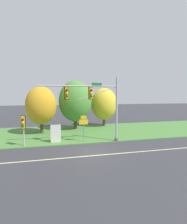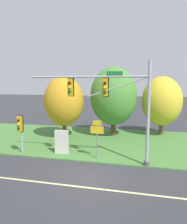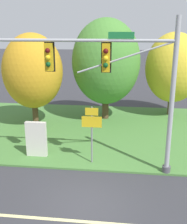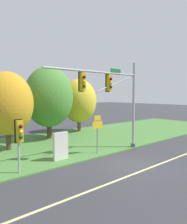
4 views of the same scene
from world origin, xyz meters
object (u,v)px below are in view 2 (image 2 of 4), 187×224
at_px(pedestrian_signal_near_kerb, 20,126).
at_px(tree_nearest_road, 64,101).
at_px(route_sign_post, 97,133).
at_px(tree_left_of_mast, 114,96).
at_px(info_kiosk, 62,142).
at_px(traffic_signal_mast, 113,99).
at_px(tree_behind_signpost, 162,101).

relative_size(pedestrian_signal_near_kerb, tree_nearest_road, 0.49).
distance_m(pedestrian_signal_near_kerb, tree_nearest_road, 6.20).
height_order(route_sign_post, tree_left_of_mast, tree_left_of_mast).
height_order(tree_nearest_road, info_kiosk, tree_nearest_road).
height_order(traffic_signal_mast, pedestrian_signal_near_kerb, traffic_signal_mast).
relative_size(tree_left_of_mast, info_kiosk, 3.84).
bearing_deg(tree_nearest_road, pedestrian_signal_near_kerb, -104.25).
xyz_separation_m(pedestrian_signal_near_kerb, tree_left_of_mast, (6.32, 7.73, 1.97)).
relative_size(tree_behind_signpost, info_kiosk, 3.33).
xyz_separation_m(pedestrian_signal_near_kerb, tree_nearest_road, (1.48, 5.83, 1.51)).
bearing_deg(tree_behind_signpost, pedestrian_signal_near_kerb, -140.75).
height_order(tree_behind_signpost, info_kiosk, tree_behind_signpost).
relative_size(pedestrian_signal_near_kerb, info_kiosk, 1.63).
bearing_deg(route_sign_post, pedestrian_signal_near_kerb, -177.11).
bearing_deg(tree_nearest_road, info_kiosk, -71.35).
relative_size(tree_nearest_road, tree_left_of_mast, 0.86).
xyz_separation_m(traffic_signal_mast, info_kiosk, (-4.28, 1.00, -3.63)).
height_order(pedestrian_signal_near_kerb, info_kiosk, pedestrian_signal_near_kerb).
xyz_separation_m(tree_left_of_mast, info_kiosk, (-3.13, -6.97, -3.28)).
relative_size(tree_nearest_road, tree_behind_signpost, 1.00).
bearing_deg(route_sign_post, tree_left_of_mast, 89.13).
xyz_separation_m(tree_nearest_road, tree_behind_signpost, (9.85, 3.42, -0.08)).
distance_m(route_sign_post, info_kiosk, 3.21).
bearing_deg(info_kiosk, route_sign_post, -8.56).
distance_m(traffic_signal_mast, tree_behind_signpost, 10.28).
bearing_deg(traffic_signal_mast, pedestrian_signal_near_kerb, 178.19).
bearing_deg(tree_behind_signpost, tree_left_of_mast, -163.10).
bearing_deg(traffic_signal_mast, tree_behind_signpost, 67.89).
height_order(tree_nearest_road, tree_left_of_mast, tree_left_of_mast).
distance_m(traffic_signal_mast, tree_nearest_road, 8.56).
relative_size(route_sign_post, tree_nearest_road, 0.47).
bearing_deg(tree_behind_signpost, traffic_signal_mast, -112.11).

